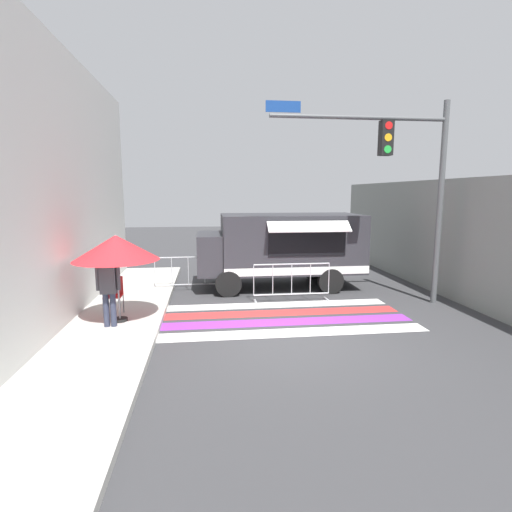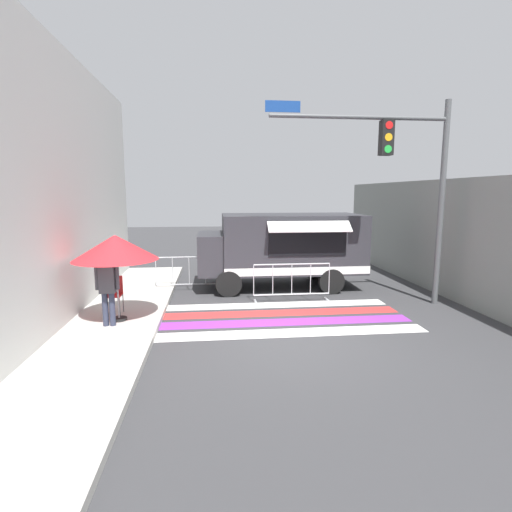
{
  "view_description": "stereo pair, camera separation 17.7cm",
  "coord_description": "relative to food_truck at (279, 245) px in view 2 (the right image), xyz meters",
  "views": [
    {
      "loc": [
        -1.79,
        -8.16,
        3.09
      ],
      "look_at": [
        -0.41,
        3.0,
        1.33
      ],
      "focal_mm": 28.0,
      "sensor_mm": 36.0,
      "label": 1
    },
    {
      "loc": [
        -1.61,
        -8.18,
        3.09
      ],
      "look_at": [
        -0.41,
        3.0,
        1.33
      ],
      "focal_mm": 28.0,
      "sensor_mm": 36.0,
      "label": 2
    }
  ],
  "objects": [
    {
      "name": "folding_chair",
      "position": [
        -4.63,
        -2.99,
        -0.71
      ],
      "size": [
        0.41,
        0.41,
        0.93
      ],
      "rotation": [
        0.0,
        0.0,
        -0.21
      ],
      "color": "#4C4C51",
      "rests_on": "sidewalk_left"
    },
    {
      "name": "patio_umbrella",
      "position": [
        -4.39,
        -3.56,
        0.45
      ],
      "size": [
        1.94,
        1.94,
        2.02
      ],
      "color": "black",
      "rests_on": "sidewalk_left"
    },
    {
      "name": "concrete_wall_right",
      "position": [
        4.86,
        -1.71,
        0.34
      ],
      "size": [
        0.2,
        16.0,
        3.52
      ],
      "color": "gray",
      "rests_on": "ground_plane"
    },
    {
      "name": "crosswalk_painted",
      "position": [
        -0.54,
        -3.32,
        -1.41
      ],
      "size": [
        6.4,
        2.84,
        0.01
      ],
      "color": "white",
      "rests_on": "ground_plane"
    },
    {
      "name": "barricade_side",
      "position": [
        -2.94,
        -0.17,
        -0.87
      ],
      "size": [
        2.12,
        0.44,
        1.11
      ],
      "color": "#B7BABF",
      "rests_on": "ground_plane"
    },
    {
      "name": "vendor_person",
      "position": [
        -4.52,
        -3.93,
        -0.36
      ],
      "size": [
        0.53,
        0.21,
        1.61
      ],
      "rotation": [
        0.0,
        0.0,
        -0.2
      ],
      "color": "#2D3347",
      "rests_on": "sidewalk_left"
    },
    {
      "name": "sidewalk_left",
      "position": [
        -5.63,
        -4.71,
        -1.35
      ],
      "size": [
        4.4,
        16.0,
        0.14
      ],
      "color": "#B7B5AD",
      "rests_on": "ground_plane"
    },
    {
      "name": "ground_plane",
      "position": [
        -0.54,
        -4.71,
        -1.42
      ],
      "size": [
        60.0,
        60.0,
        0.0
      ],
      "primitive_type": "plane",
      "color": "#38383A"
    },
    {
      "name": "barricade_front",
      "position": [
        0.08,
        -1.8,
        -0.86
      ],
      "size": [
        2.24,
        0.44,
        1.11
      ],
      "color": "#B7BABF",
      "rests_on": "ground_plane"
    },
    {
      "name": "building_left_facade",
      "position": [
        -5.65,
        -4.71,
        1.81
      ],
      "size": [
        0.25,
        16.0,
        6.46
      ],
      "color": "silver",
      "rests_on": "ground_plane"
    },
    {
      "name": "traffic_signal_pole",
      "position": [
        3.03,
        -2.49,
        2.37
      ],
      "size": [
        4.96,
        0.29,
        5.55
      ],
      "color": "#515456",
      "rests_on": "ground_plane"
    },
    {
      "name": "food_truck",
      "position": [
        0.0,
        0.0,
        0.0
      ],
      "size": [
        5.31,
        2.82,
        2.42
      ],
      "color": "#2D2D33",
      "rests_on": "ground_plane"
    }
  ]
}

